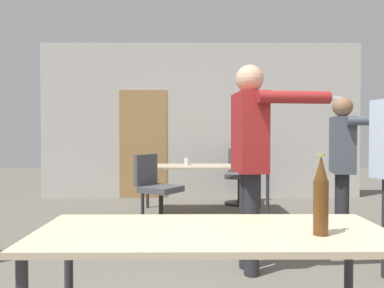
% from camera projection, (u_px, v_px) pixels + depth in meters
% --- Properties ---
extents(back_wall, '(6.08, 0.12, 2.94)m').
position_uv_depth(back_wall, '(200.00, 121.00, 7.14)').
color(back_wall, beige).
rests_on(back_wall, ground_plane).
extents(conference_table_near, '(1.73, 0.72, 0.72)m').
position_uv_depth(conference_table_near, '(212.00, 244.00, 1.85)').
color(conference_table_near, '#C6B793').
rests_on(conference_table_near, ground_plane).
extents(conference_table_far, '(1.96, 0.76, 0.72)m').
position_uv_depth(conference_table_far, '(204.00, 169.00, 5.79)').
color(conference_table_far, '#C6B793').
rests_on(conference_table_far, ground_plane).
extents(person_center_tall, '(0.85, 0.63, 1.80)m').
position_uv_depth(person_center_tall, '(251.00, 146.00, 3.24)').
color(person_center_tall, '#28282D').
rests_on(person_center_tall, ground_plane).
extents(person_right_polo, '(0.71, 0.66, 1.61)m').
position_uv_depth(person_right_polo, '(344.00, 155.00, 4.07)').
color(person_right_polo, '#28282D').
rests_on(person_right_polo, ground_plane).
extents(office_chair_far_right, '(0.68, 0.66, 0.93)m').
position_uv_depth(office_chair_far_right, '(156.00, 191.00, 5.05)').
color(office_chair_far_right, black).
rests_on(office_chair_far_right, ground_plane).
extents(office_chair_far_left, '(0.55, 0.60, 0.95)m').
position_uv_depth(office_chair_far_left, '(240.00, 178.00, 6.52)').
color(office_chair_far_left, black).
rests_on(office_chair_far_left, ground_plane).
extents(beer_bottle, '(0.07, 0.07, 0.38)m').
position_uv_depth(beer_bottle, '(321.00, 197.00, 1.74)').
color(beer_bottle, '#563314').
rests_on(beer_bottle, conference_table_near).
extents(drink_cup, '(0.08, 0.08, 0.11)m').
position_uv_depth(drink_cup, '(187.00, 162.00, 5.76)').
color(drink_cup, silver).
rests_on(drink_cup, conference_table_far).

